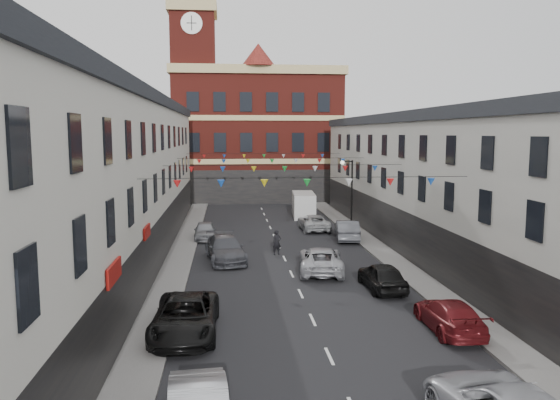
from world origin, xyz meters
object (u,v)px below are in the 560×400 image
object	(u,v)px
car_left_c	(185,317)
car_right_e	(347,230)
car_left_d	(225,249)
car_right_f	(314,222)
white_van	(304,205)
pedestrian	(277,242)
car_right_d	(382,276)
moving_car	(321,260)
car_left_e	(205,231)
street_lamp	(349,185)
car_right_c	(449,315)

from	to	relation	value
car_left_c	car_right_e	distance (m)	22.08
car_left_d	car_right_f	distance (m)	12.98
car_right_e	white_van	size ratio (longest dim) A/B	0.89
white_van	pedestrian	size ratio (longest dim) A/B	3.11
car_left_d	car_right_d	xyz separation A→B (m)	(8.28, -7.42, -0.06)
car_left_c	moving_car	xyz separation A→B (m)	(7.30, 9.62, -0.03)
car_left_e	moving_car	world-z (taller)	moving_car
car_right_e	pedestrian	size ratio (longest dim) A/B	2.77
car_left_c	pedestrian	bearing A→B (deg)	71.82
street_lamp	car_left_d	bearing A→B (deg)	-135.38
car_right_e	moving_car	bearing A→B (deg)	76.68
car_left_c	car_right_f	world-z (taller)	car_left_c
white_van	car_left_d	bearing A→B (deg)	-108.35
moving_car	pedestrian	xyz separation A→B (m)	(-2.20, 4.85, 0.11)
car_right_c	car_right_f	xyz separation A→B (m)	(-1.90, 24.16, 0.01)
car_right_d	car_right_f	xyz separation A→B (m)	(-0.78, 18.02, -0.06)
moving_car	car_left_d	bearing A→B (deg)	-23.40
street_lamp	pedestrian	size ratio (longest dim) A/B	3.49
car_left_e	pedestrian	xyz separation A→B (m)	(5.10, -5.98, 0.17)
car_right_d	white_van	distance (m)	25.71
car_right_f	moving_car	world-z (taller)	moving_car
car_left_e	car_right_d	distance (m)	17.85
car_right_d	car_left_d	bearing A→B (deg)	-43.68
pedestrian	street_lamp	bearing A→B (deg)	29.91
car_right_c	car_right_e	bearing A→B (deg)	-89.06
street_lamp	car_left_e	world-z (taller)	street_lamp
car_left_d	pedestrian	distance (m)	3.79
car_left_c	car_right_e	size ratio (longest dim) A/B	1.18
car_right_c	car_left_d	bearing A→B (deg)	-54.36
car_right_f	moving_car	xyz separation A→B (m)	(-1.80, -13.98, 0.07)
car_right_c	car_right_e	xyz separation A→B (m)	(0.00, 19.71, 0.11)
street_lamp	car_left_e	xyz separation A→B (m)	(-12.05, -2.85, -3.21)
car_right_f	pedestrian	distance (m)	9.97
car_left_c	car_left_e	world-z (taller)	car_left_c
pedestrian	car_right_f	bearing A→B (deg)	44.45
car_right_c	car_left_c	bearing A→B (deg)	-2.01
car_left_d	car_right_d	size ratio (longest dim) A/B	1.27
car_left_d	moving_car	xyz separation A→B (m)	(5.69, -3.38, -0.05)
car_left_e	moving_car	size ratio (longest dim) A/B	0.75
pedestrian	moving_car	bearing A→B (deg)	-87.50
car_left_c	white_van	distance (m)	32.63
moving_car	street_lamp	bearing A→B (deg)	-101.86
car_left_c	car_right_c	size ratio (longest dim) A/B	1.21
car_right_f	car_right_d	bearing A→B (deg)	91.08
car_left_e	car_right_c	world-z (taller)	car_left_e
car_right_e	pedestrian	world-z (taller)	pedestrian
street_lamp	car_right_c	bearing A→B (deg)	-92.52
car_right_d	car_right_f	size ratio (longest dim) A/B	0.89
pedestrian	car_right_d	bearing A→B (deg)	-83.60
car_right_c	car_right_e	distance (m)	19.71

